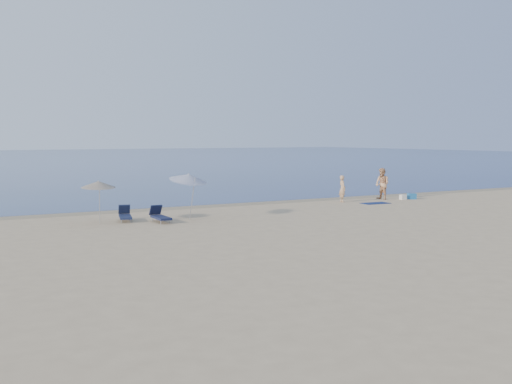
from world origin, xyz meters
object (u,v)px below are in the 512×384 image
at_px(umbrella_near, 188,177).
at_px(person_left, 342,189).
at_px(blue_cooler, 412,196).
at_px(person_right, 382,184).

bearing_deg(umbrella_near, person_left, -1.72).
relative_size(person_left, umbrella_near, 0.68).
bearing_deg(blue_cooler, umbrella_near, -153.39).
distance_m(blue_cooler, umbrella_near, 16.20).
relative_size(person_left, blue_cooler, 3.17).
height_order(blue_cooler, umbrella_near, umbrella_near).
relative_size(person_left, person_right, 0.82).
bearing_deg(person_left, person_right, -74.91).
bearing_deg(person_right, blue_cooler, 63.40).
xyz_separation_m(person_right, umbrella_near, (-14.22, -2.88, 1.00)).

